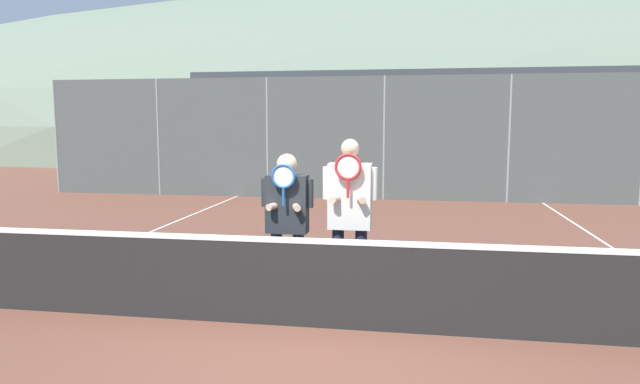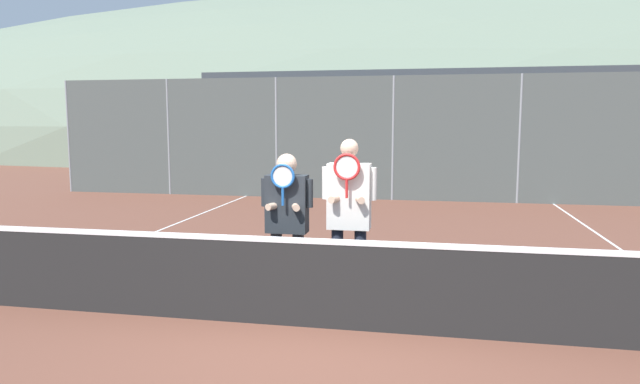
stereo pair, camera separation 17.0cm
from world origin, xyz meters
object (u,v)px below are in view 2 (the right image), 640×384
object	(u,v)px
player_leftmost	(287,214)
car_far_left	(238,158)
car_left_of_center	(380,159)
player_center_left	(349,211)
car_center	(542,160)

from	to	relation	value
player_leftmost	car_far_left	distance (m)	13.14
player_leftmost	car_far_left	bearing A→B (deg)	111.67
player_leftmost	car_left_of_center	world-z (taller)	car_left_of_center
player_leftmost	car_left_of_center	xyz separation A→B (m)	(-0.03, 11.99, -0.14)
player_center_left	player_leftmost	bearing A→B (deg)	174.41
player_leftmost	player_center_left	xyz separation A→B (m)	(0.71, -0.07, 0.07)
player_center_left	car_far_left	size ratio (longest dim) A/B	0.44
player_center_left	car_left_of_center	xyz separation A→B (m)	(-0.75, 12.06, -0.22)
player_leftmost	car_far_left	xyz separation A→B (m)	(-4.85, 12.21, -0.16)
player_center_left	car_far_left	distance (m)	13.49
car_left_of_center	car_center	xyz separation A→B (m)	(4.98, 0.49, 0.02)
player_center_left	car_center	bearing A→B (deg)	71.36
car_far_left	player_center_left	bearing A→B (deg)	-65.62
player_leftmost	car_center	world-z (taller)	car_center
car_left_of_center	car_center	size ratio (longest dim) A/B	0.93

